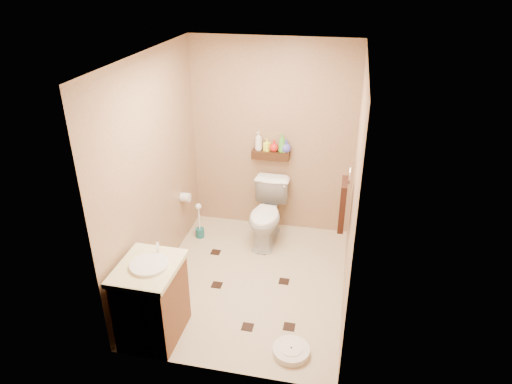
# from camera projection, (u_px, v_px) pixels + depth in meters

# --- Properties ---
(ground) EXTENTS (2.50, 2.50, 0.00)m
(ground) POSITION_uv_depth(u_px,v_px,m) (250.00, 281.00, 4.99)
(ground) COLOR #BEB28B
(ground) RESTS_ON ground
(wall_back) EXTENTS (2.00, 0.04, 2.40)m
(wall_back) POSITION_uv_depth(u_px,v_px,m) (272.00, 139.00, 5.54)
(wall_back) COLOR #9F7E5A
(wall_back) RESTS_ON ground
(wall_front) EXTENTS (2.00, 0.04, 2.40)m
(wall_front) POSITION_uv_depth(u_px,v_px,m) (213.00, 254.00, 3.36)
(wall_front) COLOR #9F7E5A
(wall_front) RESTS_ON ground
(wall_left) EXTENTS (0.04, 2.50, 2.40)m
(wall_left) POSITION_uv_depth(u_px,v_px,m) (154.00, 173.00, 4.63)
(wall_left) COLOR #9F7E5A
(wall_left) RESTS_ON ground
(wall_right) EXTENTS (0.04, 2.50, 2.40)m
(wall_right) POSITION_uv_depth(u_px,v_px,m) (354.00, 192.00, 4.26)
(wall_right) COLOR #9F7E5A
(wall_right) RESTS_ON ground
(ceiling) EXTENTS (2.00, 2.50, 0.02)m
(ceiling) POSITION_uv_depth(u_px,v_px,m) (249.00, 56.00, 3.90)
(ceiling) COLOR white
(ceiling) RESTS_ON wall_back
(wall_shelf) EXTENTS (0.46, 0.14, 0.10)m
(wall_shelf) POSITION_uv_depth(u_px,v_px,m) (271.00, 155.00, 5.55)
(wall_shelf) COLOR #3E2411
(wall_shelf) RESTS_ON wall_back
(floor_accents) EXTENTS (1.15, 1.38, 0.01)m
(floor_accents) POSITION_uv_depth(u_px,v_px,m) (252.00, 284.00, 4.93)
(floor_accents) COLOR black
(floor_accents) RESTS_ON ground
(toilet) EXTENTS (0.44, 0.75, 0.76)m
(toilet) POSITION_uv_depth(u_px,v_px,m) (267.00, 214.00, 5.54)
(toilet) COLOR white
(toilet) RESTS_ON ground
(vanity) EXTENTS (0.53, 0.64, 0.89)m
(vanity) POSITION_uv_depth(u_px,v_px,m) (152.00, 300.00, 4.11)
(vanity) COLOR brown
(vanity) RESTS_ON ground
(bathroom_scale) EXTENTS (0.36, 0.36, 0.07)m
(bathroom_scale) POSITION_uv_depth(u_px,v_px,m) (291.00, 351.00, 4.05)
(bathroom_scale) COLOR silver
(bathroom_scale) RESTS_ON ground
(toilet_brush) EXTENTS (0.11, 0.11, 0.48)m
(toilet_brush) POSITION_uv_depth(u_px,v_px,m) (199.00, 225.00, 5.72)
(toilet_brush) COLOR #175B5F
(toilet_brush) RESTS_ON ground
(towel_ring) EXTENTS (0.12, 0.30, 0.76)m
(towel_ring) POSITION_uv_depth(u_px,v_px,m) (343.00, 202.00, 4.61)
(towel_ring) COLOR silver
(towel_ring) RESTS_ON wall_right
(toilet_paper) EXTENTS (0.12, 0.11, 0.12)m
(toilet_paper) POSITION_uv_depth(u_px,v_px,m) (185.00, 197.00, 5.46)
(toilet_paper) COLOR silver
(toilet_paper) RESTS_ON wall_left
(bottle_a) EXTENTS (0.12, 0.12, 0.23)m
(bottle_a) POSITION_uv_depth(u_px,v_px,m) (259.00, 141.00, 5.50)
(bottle_a) COLOR silver
(bottle_a) RESTS_ON wall_shelf
(bottle_b) EXTENTS (0.09, 0.09, 0.15)m
(bottle_b) POSITION_uv_depth(u_px,v_px,m) (267.00, 145.00, 5.50)
(bottle_b) COLOR #ECFF35
(bottle_b) RESTS_ON wall_shelf
(bottle_c) EXTENTS (0.13, 0.13, 0.14)m
(bottle_c) POSITION_uv_depth(u_px,v_px,m) (274.00, 146.00, 5.49)
(bottle_c) COLOR red
(bottle_c) RESTS_ON wall_shelf
(bottle_d) EXTENTS (0.12, 0.12, 0.23)m
(bottle_d) POSITION_uv_depth(u_px,v_px,m) (282.00, 143.00, 5.45)
(bottle_d) COLOR green
(bottle_d) RESTS_ON wall_shelf
(bottle_e) EXTENTS (0.08, 0.08, 0.15)m
(bottle_e) POSITION_uv_depth(u_px,v_px,m) (286.00, 147.00, 5.46)
(bottle_e) COLOR #E4B14C
(bottle_e) RESTS_ON wall_shelf
(bottle_f) EXTENTS (0.17, 0.17, 0.16)m
(bottle_f) POSITION_uv_depth(u_px,v_px,m) (286.00, 146.00, 5.46)
(bottle_f) COLOR #4646B0
(bottle_f) RESTS_ON wall_shelf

